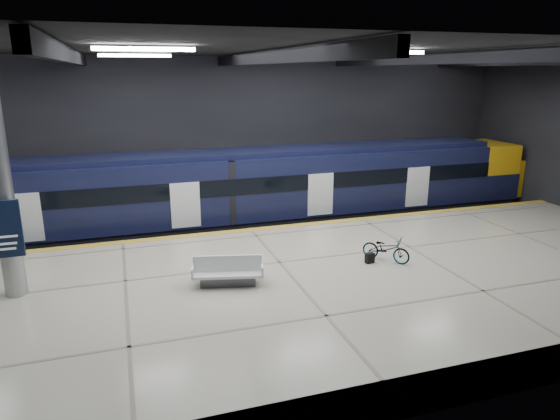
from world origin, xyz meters
name	(u,v)px	position (x,y,z in m)	size (l,w,h in m)	color
ground	(271,281)	(0.00, 0.00, 0.00)	(30.00, 30.00, 0.00)	black
room_shell	(270,121)	(0.00, 0.00, 5.72)	(30.10, 16.10, 8.05)	black
platform	(294,296)	(0.00, -2.50, 0.55)	(30.00, 11.00, 1.10)	beige
safety_strip	(251,230)	(0.00, 2.75, 1.11)	(30.00, 0.40, 0.01)	gold
rails	(237,233)	(0.00, 5.50, 0.08)	(30.00, 1.52, 0.16)	gray
train	(285,188)	(2.36, 5.50, 2.06)	(29.40, 2.84, 3.79)	black
bench	(228,274)	(-2.03, -2.23, 1.43)	(2.26, 1.34, 0.93)	#595B60
bicycle	(386,249)	(3.47, -1.98, 1.54)	(0.58, 1.66, 0.87)	#99999E
pannier_bag	(370,258)	(2.87, -1.98, 1.28)	(0.30, 0.18, 0.35)	black
info_column	(0,181)	(-8.00, -1.03, 4.46)	(0.90, 0.78, 6.90)	#9EA0A5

